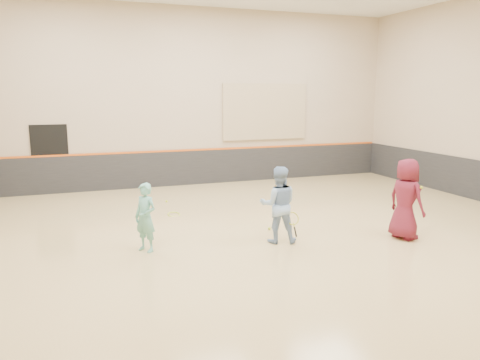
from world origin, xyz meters
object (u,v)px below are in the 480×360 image
object	(u,v)px
spare_racket	(174,212)
instructor	(278,205)
girl	(146,217)
young_man	(406,199)

from	to	relation	value
spare_racket	instructor	bearing A→B (deg)	-61.15
girl	young_man	distance (m)	5.59
girl	instructor	distance (m)	2.78
girl	spare_racket	world-z (taller)	girl
young_man	instructor	bearing A→B (deg)	63.30
instructor	spare_racket	bearing A→B (deg)	-42.77
instructor	spare_racket	size ratio (longest dim) A/B	2.21
girl	young_man	bearing A→B (deg)	40.91
girl	spare_racket	distance (m)	2.90
young_man	girl	bearing A→B (deg)	66.64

